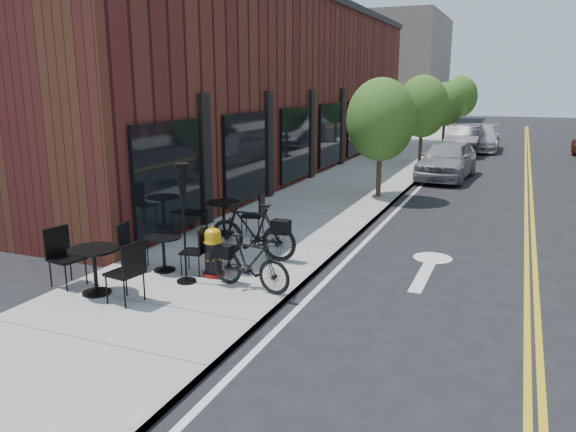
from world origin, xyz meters
The scene contains 18 objects.
ground centered at (0.00, 0.00, 0.00)m, with size 120.00×120.00×0.00m, color black.
sidewalk_near centered at (-2.00, 10.00, 0.06)m, with size 4.00×70.00×0.12m, color #9E9B93.
building_near centered at (-6.50, 14.00, 3.50)m, with size 5.00×28.00×7.00m, color #4E1B19.
bg_building_left centered at (-8.00, 48.00, 5.00)m, with size 8.00×14.00×10.00m, color #726656.
tree_near_a centered at (-0.60, 9.00, 2.60)m, with size 2.20×2.20×3.81m.
tree_near_b centered at (-0.60, 17.00, 2.71)m, with size 2.30×2.30×3.98m.
tree_near_c centered at (-0.60, 25.00, 2.53)m, with size 2.10×2.10×3.67m.
tree_near_d centered at (-0.60, 33.00, 2.79)m, with size 2.40×2.40×4.11m.
fire_hydrant centered at (-1.71, 0.15, 0.59)m, with size 0.50×0.50×0.98m.
bicycle_left centered at (-1.51, 1.46, 0.72)m, with size 0.57×2.00×1.20m, color black.
bicycle_right centered at (-0.73, -0.25, 0.62)m, with size 0.47×1.68×1.01m, color black.
bistro_set_a centered at (-3.16, -1.48, 0.67)m, with size 2.05×0.99×1.08m.
bistro_set_b centered at (-2.76, 0.02, 0.58)m, with size 1.75×0.84×0.92m.
bistro_set_c centered at (-3.01, 2.93, 0.65)m, with size 2.00×0.99×1.05m.
patio_umbrella centered at (-2.00, -0.37, 1.73)m, with size 0.36×0.36×2.24m.
parked_car_a centered at (0.94, 14.04, 0.78)m, with size 1.84×4.57×1.56m, color gray.
parked_car_b centered at (0.80, 22.59, 0.78)m, with size 1.65×4.73×1.56m, color black.
parked_car_c centered at (1.52, 24.62, 0.70)m, with size 1.97×4.84×1.40m, color #BCBCC2.
Camera 1 is at (3.55, -8.84, 3.77)m, focal length 35.00 mm.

